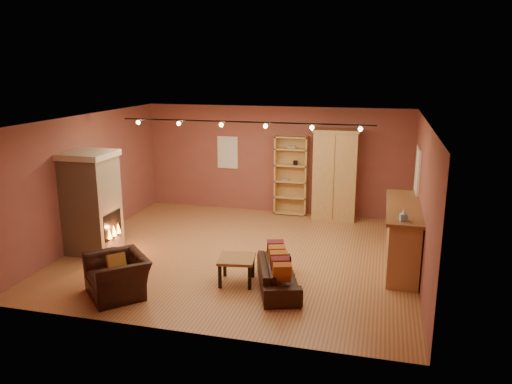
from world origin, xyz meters
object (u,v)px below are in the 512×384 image
(bar_counter, at_px, (402,235))
(loveseat, at_px, (278,270))
(armoire, at_px, (335,175))
(bookcase, at_px, (291,175))
(coffee_table, at_px, (237,261))
(fireplace, at_px, (92,202))
(armchair, at_px, (117,269))

(bar_counter, height_order, loveseat, bar_counter)
(bar_counter, bearing_deg, armoire, 119.79)
(bookcase, bearing_deg, bar_counter, -47.21)
(coffee_table, bearing_deg, loveseat, -2.91)
(bar_counter, bearing_deg, fireplace, -172.87)
(coffee_table, bearing_deg, fireplace, 166.76)
(armoire, distance_m, coffee_table, 4.60)
(bookcase, relative_size, loveseat, 1.21)
(armoire, height_order, armchair, armoire)
(fireplace, xyz_separation_m, bar_counter, (6.24, 0.78, -0.44))
(fireplace, bearing_deg, bookcase, 46.89)
(loveseat, bearing_deg, bookcase, -10.17)
(bookcase, bearing_deg, fireplace, -133.11)
(fireplace, distance_m, armchair, 2.42)
(bar_counter, distance_m, coffee_table, 3.29)
(fireplace, bearing_deg, bar_counter, 7.13)
(bar_counter, relative_size, armchair, 2.08)
(loveseat, height_order, armchair, armchair)
(fireplace, relative_size, armchair, 1.73)
(armoire, bearing_deg, fireplace, -142.58)
(fireplace, height_order, coffee_table, fireplace)
(armoire, height_order, coffee_table, armoire)
(bar_counter, bearing_deg, bookcase, 132.79)
(fireplace, relative_size, armoire, 0.92)
(bar_counter, bearing_deg, armchair, -151.59)
(bar_counter, bearing_deg, loveseat, -142.69)
(loveseat, bearing_deg, armoire, -24.78)
(armoire, relative_size, armchair, 1.87)
(bookcase, relative_size, armchair, 1.68)
(fireplace, bearing_deg, loveseat, -11.36)
(loveseat, bearing_deg, fireplace, 60.66)
(bar_counter, height_order, armchair, bar_counter)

